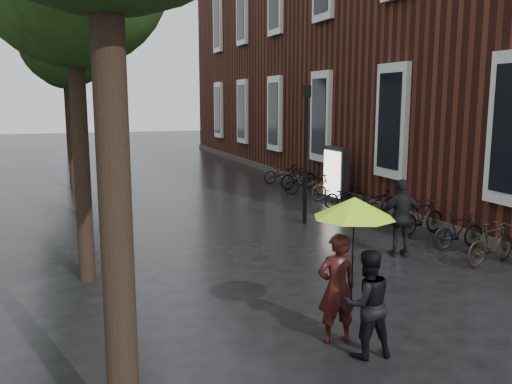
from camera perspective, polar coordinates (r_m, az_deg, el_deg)
name	(u,v)px	position (r m, az deg, el deg)	size (l,w,h in m)	color
brick_building	(378,52)	(28.12, 12.76, 14.20)	(10.20, 33.20, 12.00)	#38160F
street_trees	(69,20)	(20.36, -19.13, 16.71)	(4.33, 34.03, 8.91)	black
person_burgundy	(337,288)	(8.41, 8.49, -9.98)	(0.62, 0.41, 1.71)	black
person_black	(367,303)	(8.06, 11.56, -11.42)	(0.77, 0.60, 1.59)	black
lime_umbrella	(354,208)	(7.92, 10.30, -1.62)	(1.21, 1.21, 1.77)	black
pedestrian_walking	(402,218)	(13.21, 15.08, -2.65)	(1.08, 0.45, 1.85)	black
parked_bicycles	(348,195)	(18.70, 9.71, -0.31)	(2.11, 13.43, 1.04)	black
ad_lightbox	(335,175)	(19.69, 8.36, 1.81)	(0.30, 1.33, 2.00)	black
lamp_post	(306,141)	(15.97, 5.25, 5.35)	(0.21, 0.21, 4.07)	black
cycle_sign	(99,147)	(22.02, -16.22, 4.62)	(0.15, 0.51, 2.83)	#262628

